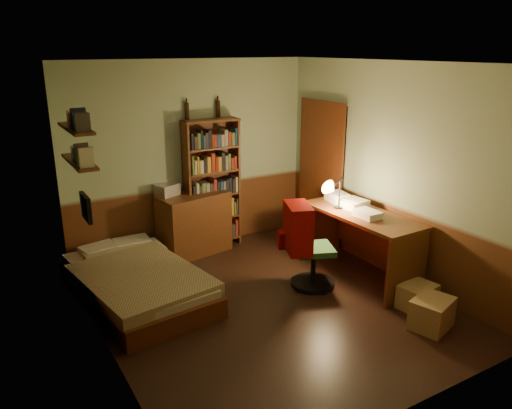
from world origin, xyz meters
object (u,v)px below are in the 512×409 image
mini_stereo (167,190)px  cardboard_box_a (432,313)px  desk (360,245)px  bed (135,271)px  dresser (194,224)px  bookshelf (212,185)px  office_chair (314,245)px  cardboard_box_b (417,296)px  desk_lamp (340,184)px

mini_stereo → cardboard_box_a: mini_stereo is taller
desk → bed: bearing=158.3°
dresser → bed: bearing=-153.1°
bed → cardboard_box_a: bearing=-48.8°
bookshelf → cardboard_box_a: (0.95, -3.11, -0.75)m
office_chair → bed: bearing=178.2°
desk → cardboard_box_b: (0.02, -0.93, -0.28)m
cardboard_box_b → dresser: bearing=118.8°
mini_stereo → desk_lamp: bearing=-65.1°
office_chair → desk: bearing=14.1°
mini_stereo → office_chair: bearing=-79.3°
bed → cardboard_box_a: (2.38, -2.19, -0.15)m
bed → desk: desk is taller
cardboard_box_a → cardboard_box_b: (0.18, 0.35, -0.02)m
dresser → cardboard_box_b: bearing=-71.4°
dresser → desk: (1.45, -1.74, -0.01)m
dresser → bookshelf: size_ratio=0.52×
bed → cardboard_box_a: size_ratio=4.89×
mini_stereo → desk: 2.62m
dresser → mini_stereo: bearing=148.0°
dresser → mini_stereo: mini_stereo is taller
bed → bookshelf: (1.43, 0.91, 0.60)m
bed → desk: bearing=-25.9°
bed → desk_lamp: size_ratio=3.28×
desk → desk_lamp: desk_lamp is taller
cardboard_box_b → mini_stereo: bearing=122.6°
dresser → cardboard_box_b: size_ratio=2.47×
cardboard_box_a → cardboard_box_b: cardboard_box_a is taller
cardboard_box_a → cardboard_box_b: bearing=62.6°
bookshelf → cardboard_box_a: size_ratio=4.32×
mini_stereo → office_chair: office_chair is taller
bed → mini_stereo: size_ratio=7.13×
mini_stereo → cardboard_box_b: mini_stereo is taller
dresser → desk: dresser is taller
desk_lamp → office_chair: size_ratio=0.60×
bed → bookshelf: bearing=26.4°
dresser → desk: 2.26m
office_chair → dresser: bearing=137.6°
office_chair → cardboard_box_a: size_ratio=2.48×
desk → desk_lamp: bearing=110.0°
cardboard_box_a → office_chair: bearing=109.4°
desk → desk_lamp: size_ratio=2.48×
cardboard_box_a → cardboard_box_b: 0.40m
desk_lamp → cardboard_box_a: desk_lamp is taller
mini_stereo → cardboard_box_b: bearing=-78.8°
office_chair → cardboard_box_a: 1.49m
dresser → desk_lamp: desk_lamp is taller
bed → desk_lamp: bearing=-20.4°
desk_lamp → cardboard_box_b: desk_lamp is taller
dresser → mini_stereo: size_ratio=3.29×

